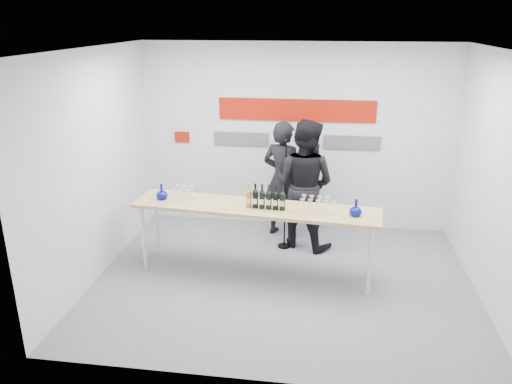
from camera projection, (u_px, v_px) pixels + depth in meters
The scene contains 12 objects.
ground at pixel (283, 280), 6.72m from camera, with size 5.00×5.00×0.00m, color slate.
back_wall at pixel (296, 137), 8.09m from camera, with size 5.00×0.04×3.00m, color silver.
signage at pixel (293, 119), 7.97m from camera, with size 3.38×0.02×0.79m.
tasting_table at pixel (255, 211), 6.61m from camera, with size 3.33×0.96×0.99m.
wine_bottles at pixel (265, 197), 6.45m from camera, with size 0.53×0.12×0.33m.
decanter_left at pixel (162, 192), 6.81m from camera, with size 0.16×0.16×0.21m, color #060E7B, non-canonical shape.
decanter_right at pixel (356, 208), 6.24m from camera, with size 0.16×0.16×0.21m, color #060E7B, non-canonical shape.
glasses_left at pixel (183, 194), 6.78m from camera, with size 0.28×0.24×0.18m.
glasses_right at pixel (317, 205), 6.37m from camera, with size 0.46×0.26×0.18m.
presenter_left at pixel (283, 180), 7.82m from camera, with size 0.68×0.45×1.87m, color black.
presenter_right at pixel (304, 184), 7.46m from camera, with size 0.96×0.75×1.97m, color black.
mic_stand at pixel (285, 215), 7.52m from camera, with size 0.20×0.20×1.71m.
Camera 1 is at (0.47, -5.94, 3.36)m, focal length 35.00 mm.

